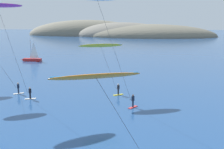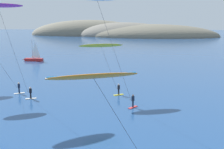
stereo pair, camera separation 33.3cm
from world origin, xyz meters
name	(u,v)px [view 1 (the left image)]	position (x,y,z in m)	size (l,w,h in m)	color
headland_island	(117,36)	(-8.14, 184.34, 0.00)	(128.68, 57.24, 21.25)	#6B6656
sailboat_near	(31,59)	(-24.14, 64.40, 0.64)	(5.94, 1.75, 5.70)	#B22323
kitesurfer_white	(100,7)	(-0.53, 22.51, 12.21)	(7.20, 7.19, 13.60)	red
kitesurfer_magenta	(0,12)	(-13.79, 27.02, 11.81)	(6.56, 4.69, 12.96)	silver
kitesurfer_yellow	(102,49)	(-1.31, 31.12, 6.84)	(6.37, 3.20, 7.69)	yellow
kitesurfer_orange	(102,86)	(1.16, 8.83, 6.90)	(7.42, 3.44, 7.83)	yellow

